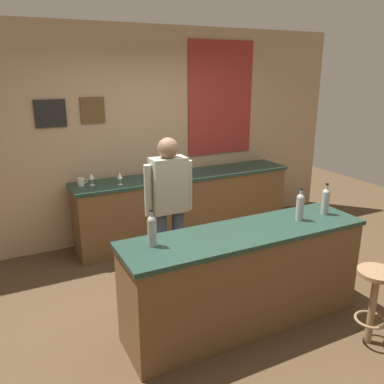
{
  "coord_description": "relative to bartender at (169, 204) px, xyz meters",
  "views": [
    {
      "loc": [
        -1.86,
        -3.04,
        2.25
      ],
      "look_at": [
        -0.1,
        0.45,
        1.05
      ],
      "focal_mm": 37.45,
      "sensor_mm": 36.0,
      "label": 1
    }
  ],
  "objects": [
    {
      "name": "ground_plane",
      "position": [
        0.33,
        -0.51,
        -0.94
      ],
      "size": [
        10.0,
        10.0,
        0.0
      ],
      "primitive_type": "plane",
      "color": "#4C3823"
    },
    {
      "name": "back_wall",
      "position": [
        0.36,
        1.52,
        0.48
      ],
      "size": [
        6.0,
        0.09,
        2.8
      ],
      "color": "tan",
      "rests_on": "ground_plane"
    },
    {
      "name": "bar_counter",
      "position": [
        0.33,
        -0.91,
        -0.47
      ],
      "size": [
        2.24,
        0.6,
        0.92
      ],
      "color": "brown",
      "rests_on": "ground_plane"
    },
    {
      "name": "side_counter",
      "position": [
        0.73,
        1.14,
        -0.48
      ],
      "size": [
        3.03,
        0.56,
        0.9
      ],
      "color": "brown",
      "rests_on": "ground_plane"
    },
    {
      "name": "bartender",
      "position": [
        0.0,
        0.0,
        0.0
      ],
      "size": [
        0.52,
        0.21,
        1.62
      ],
      "color": "#384766",
      "rests_on": "ground_plane"
    },
    {
      "name": "bar_stool",
      "position": [
        1.14,
        -1.62,
        -0.48
      ],
      "size": [
        0.32,
        0.32,
        0.68
      ],
      "color": "olive",
      "rests_on": "ground_plane"
    },
    {
      "name": "wine_bottle_a",
      "position": [
        -0.5,
        -0.83,
        0.12
      ],
      "size": [
        0.07,
        0.07,
        0.31
      ],
      "color": "#999E99",
      "rests_on": "bar_counter"
    },
    {
      "name": "wine_bottle_b",
      "position": [
        0.92,
        -0.91,
        0.12
      ],
      "size": [
        0.07,
        0.07,
        0.31
      ],
      "color": "#999E99",
      "rests_on": "bar_counter"
    },
    {
      "name": "wine_bottle_c",
      "position": [
        1.24,
        -0.89,
        0.12
      ],
      "size": [
        0.07,
        0.07,
        0.31
      ],
      "color": "#999E99",
      "rests_on": "bar_counter"
    },
    {
      "name": "wine_glass_a",
      "position": [
        -0.51,
        1.18,
        0.07
      ],
      "size": [
        0.07,
        0.07,
        0.16
      ],
      "color": "silver",
      "rests_on": "side_counter"
    },
    {
      "name": "wine_glass_b",
      "position": [
        -0.19,
        1.04,
        0.07
      ],
      "size": [
        0.07,
        0.07,
        0.16
      ],
      "color": "silver",
      "rests_on": "side_counter"
    },
    {
      "name": "coffee_mug",
      "position": [
        -0.63,
        1.22,
        0.01
      ],
      "size": [
        0.13,
        0.08,
        0.09
      ],
      "color": "silver",
      "rests_on": "side_counter"
    }
  ]
}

